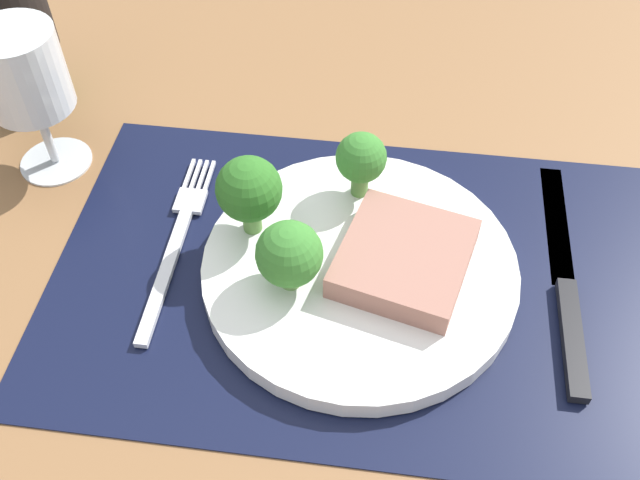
{
  "coord_description": "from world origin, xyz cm",
  "views": [
    {
      "loc": [
        1.4,
        -33.79,
        43.72
      ],
      "look_at": [
        -3.26,
        1.81,
        1.9
      ],
      "focal_mm": 40.17,
      "sensor_mm": 36.0,
      "label": 1
    }
  ],
  "objects_px": {
    "knife": "(566,289)",
    "wine_glass": "(25,79)",
    "steak": "(404,262)",
    "plate": "(359,269)",
    "fork": "(177,241)"
  },
  "relations": [
    {
      "from": "plate",
      "to": "fork",
      "type": "bearing_deg",
      "value": 174.48
    },
    {
      "from": "steak",
      "to": "knife",
      "type": "height_order",
      "value": "steak"
    },
    {
      "from": "steak",
      "to": "fork",
      "type": "height_order",
      "value": "steak"
    },
    {
      "from": "plate",
      "to": "knife",
      "type": "bearing_deg",
      "value": 1.95
    },
    {
      "from": "steak",
      "to": "knife",
      "type": "distance_m",
      "value": 0.13
    },
    {
      "from": "plate",
      "to": "knife",
      "type": "height_order",
      "value": "plate"
    },
    {
      "from": "plate",
      "to": "knife",
      "type": "xyz_separation_m",
      "value": [
        0.16,
        0.01,
        -0.0
      ]
    },
    {
      "from": "knife",
      "to": "wine_glass",
      "type": "relative_size",
      "value": 1.74
    },
    {
      "from": "steak",
      "to": "fork",
      "type": "xyz_separation_m",
      "value": [
        -0.18,
        0.02,
        -0.02
      ]
    },
    {
      "from": "plate",
      "to": "knife",
      "type": "relative_size",
      "value": 1.04
    },
    {
      "from": "steak",
      "to": "wine_glass",
      "type": "relative_size",
      "value": 0.73
    },
    {
      "from": "plate",
      "to": "wine_glass",
      "type": "distance_m",
      "value": 0.3
    },
    {
      "from": "plate",
      "to": "fork",
      "type": "distance_m",
      "value": 0.15
    },
    {
      "from": "plate",
      "to": "wine_glass",
      "type": "relative_size",
      "value": 1.8
    },
    {
      "from": "steak",
      "to": "plate",
      "type": "bearing_deg",
      "value": 173.89
    }
  ]
}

